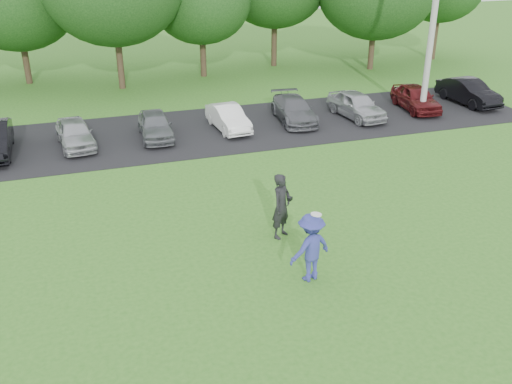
# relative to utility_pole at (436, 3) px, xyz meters

# --- Properties ---
(ground) EXTENTS (100.00, 100.00, 0.00)m
(ground) POSITION_rel_utility_pole_xyz_m (-11.03, -11.90, -5.19)
(ground) COLOR #306C1E
(ground) RESTS_ON ground
(parking_lot) EXTENTS (32.00, 6.50, 0.03)m
(parking_lot) POSITION_rel_utility_pole_xyz_m (-11.03, 1.10, -5.17)
(parking_lot) COLOR black
(parking_lot) RESTS_ON ground
(utility_pole) EXTENTS (0.28, 0.28, 10.37)m
(utility_pole) POSITION_rel_utility_pole_xyz_m (0.00, 0.00, 0.00)
(utility_pole) COLOR #A9A8A4
(utility_pole) RESTS_ON ground
(frisbee_player) EXTENTS (1.33, 0.99, 1.99)m
(frisbee_player) POSITION_rel_utility_pole_xyz_m (-10.49, -11.17, -4.26)
(frisbee_player) COLOR #32378D
(frisbee_player) RESTS_ON ground
(camera_bystander) EXTENTS (0.85, 0.81, 1.95)m
(camera_bystander) POSITION_rel_utility_pole_xyz_m (-10.41, -8.86, -4.21)
(camera_bystander) COLOR black
(camera_bystander) RESTS_ON ground
(parked_cars) EXTENTS (30.17, 4.86, 1.25)m
(parked_cars) POSITION_rel_utility_pole_xyz_m (-11.41, 0.99, -4.57)
(parked_cars) COLOR #58131B
(parked_cars) RESTS_ON parking_lot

